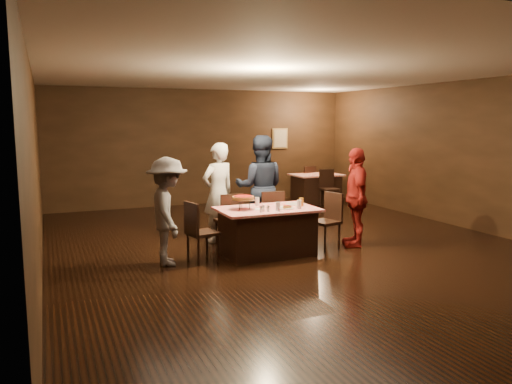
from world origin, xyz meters
TOP-DOWN VIEW (x-y plane):
  - room at (0.00, 0.01)m, footprint 10.00×10.04m
  - main_table at (-0.58, -0.36)m, footprint 1.60×1.00m
  - back_table at (2.80, 3.96)m, footprint 1.30×0.90m
  - chair_far_left at (-0.98, 0.39)m, footprint 0.42×0.42m
  - chair_far_right at (-0.18, 0.39)m, footprint 0.48×0.48m
  - chair_end_left at (-1.68, -0.36)m, footprint 0.50×0.50m
  - chair_end_right at (0.52, -0.36)m, footprint 0.51×0.51m
  - chair_back_near at (2.80, 3.26)m, footprint 0.45×0.45m
  - chair_back_far at (2.80, 4.56)m, footprint 0.49×0.49m
  - diner_white_jacket at (-1.03, 0.80)m, footprint 0.75×0.61m
  - diner_navy_hoodie at (-0.22, 0.78)m, footprint 1.15×1.04m
  - diner_grey_knit at (-2.21, -0.29)m, footprint 0.72×1.12m
  - diner_red_shirt at (1.08, -0.43)m, footprint 0.80×1.09m
  - pizza_stand at (-0.98, -0.31)m, footprint 0.38×0.38m
  - plate_with_slice at (-0.33, -0.54)m, footprint 0.25×0.25m
  - plate_empty at (-0.03, -0.21)m, footprint 0.25×0.25m
  - glass_front_left at (-0.53, -0.66)m, footprint 0.08×0.08m
  - glass_front_right at (-0.13, -0.61)m, footprint 0.08×0.08m
  - glass_amber at (0.02, -0.41)m, footprint 0.08×0.08m
  - glass_back at (-0.63, -0.06)m, footprint 0.08×0.08m
  - condiments at (-0.76, -0.64)m, footprint 0.17×0.10m
  - napkin_center at (-0.28, -0.36)m, footprint 0.19×0.19m
  - napkin_left at (-0.73, -0.41)m, footprint 0.21×0.21m

SIDE VIEW (x-z plane):
  - main_table at x=-0.58m, z-range 0.00..0.77m
  - back_table at x=2.80m, z-range 0.00..0.77m
  - chair_far_left at x=-0.98m, z-range 0.00..0.95m
  - chair_far_right at x=-0.18m, z-range 0.00..0.95m
  - chair_end_left at x=-1.68m, z-range 0.00..0.95m
  - chair_end_right at x=0.52m, z-range 0.00..0.95m
  - chair_back_near at x=2.80m, z-range 0.00..0.95m
  - chair_back_far at x=2.80m, z-range 0.00..0.95m
  - napkin_center at x=-0.28m, z-range 0.77..0.78m
  - napkin_left at x=-0.73m, z-range 0.77..0.78m
  - plate_empty at x=-0.03m, z-range 0.77..0.78m
  - plate_with_slice at x=-0.33m, z-range 0.76..0.83m
  - condiments at x=-0.76m, z-range 0.77..0.87m
  - diner_grey_knit at x=-2.21m, z-range 0.00..1.64m
  - glass_front_left at x=-0.53m, z-range 0.77..0.91m
  - glass_front_right at x=-0.13m, z-range 0.77..0.91m
  - glass_amber at x=0.02m, z-range 0.77..0.91m
  - glass_back at x=-0.63m, z-range 0.77..0.91m
  - diner_red_shirt at x=1.08m, z-range 0.00..1.72m
  - diner_white_jacket at x=-1.03m, z-range 0.00..1.80m
  - pizza_stand at x=-0.98m, z-range 0.84..1.06m
  - diner_navy_hoodie at x=-0.22m, z-range 0.00..1.92m
  - room at x=0.00m, z-range 0.63..3.65m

